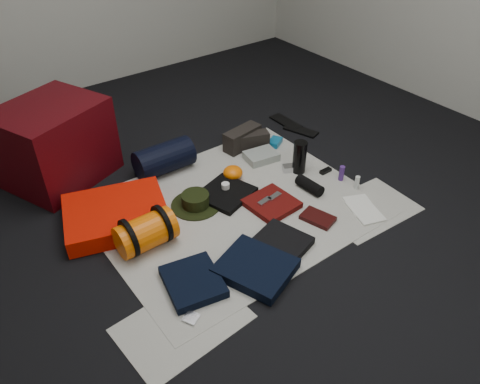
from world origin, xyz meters
TOP-DOWN VIEW (x-y plane):
  - floor at (0.00, 0.00)m, footprint 4.50×4.50m
  - newspaper_mat at (0.00, 0.00)m, footprint 1.60×1.30m
  - newspaper_sheet_front_left at (-0.70, -0.55)m, footprint 0.61×0.44m
  - newspaper_sheet_front_right at (0.65, -0.50)m, footprint 0.60×0.43m
  - red_cabinet at (-0.71, 0.96)m, footprint 0.77×0.71m
  - sleeping_pad at (-0.63, 0.31)m, footprint 0.69×0.62m
  - stuff_sack at (-0.58, 0.02)m, footprint 0.32×0.19m
  - sack_strap_left at (-0.68, 0.02)m, footprint 0.02×0.22m
  - sack_strap_right at (-0.48, 0.02)m, footprint 0.03×0.22m
  - navy_duffel at (-0.14, 0.60)m, footprint 0.39×0.21m
  - boonie_brim at (-0.18, 0.16)m, footprint 0.33×0.33m
  - boonie_crown at (-0.18, 0.16)m, footprint 0.17×0.17m
  - hiking_boot_left at (0.47, 0.53)m, footprint 0.31×0.15m
  - hiking_boot_right at (0.51, 0.48)m, footprint 0.26×0.17m
  - flip_flop_left at (0.98, 0.45)m, footprint 0.18×0.28m
  - flip_flop_right at (0.98, 0.63)m, footprint 0.11×0.29m
  - trousers_navy_a at (-0.54, -0.38)m, footprint 0.32×0.35m
  - trousers_navy_b at (-0.23, -0.50)m, footprint 0.43×0.45m
  - trousers_charcoal at (0.01, -0.43)m, footprint 0.31×0.34m
  - black_tshirt at (0.03, 0.13)m, footprint 0.39×0.37m
  - red_shirt at (0.19, -0.13)m, footprint 0.29×0.29m
  - orange_stuff_sack at (0.18, 0.26)m, footprint 0.16×0.16m
  - first_aid_pouch at (0.47, 0.32)m, footprint 0.24×0.20m
  - water_bottle at (0.59, 0.05)m, footprint 0.11×0.11m
  - speaker at (0.49, -0.15)m, footprint 0.09×0.19m
  - compact_camera at (0.54, 0.09)m, footprint 0.12×0.10m
  - cyan_case at (0.69, 0.42)m, footprint 0.14×0.13m
  - toiletry_purple at (0.74, -0.19)m, footprint 0.05×0.05m
  - toiletry_clear at (0.75, -0.32)m, footprint 0.04×0.04m
  - paperback_book at (0.33, -0.39)m, footprint 0.17×0.22m
  - map_booklet at (0.61, -0.52)m, footprint 0.22×0.26m
  - map_printout at (0.63, -0.46)m, footprint 0.22×0.25m
  - sunglasses at (0.72, -0.07)m, footprint 0.09×0.04m
  - key_cluster at (-0.66, -0.55)m, footprint 0.09×0.09m
  - tape_roll at (0.05, 0.16)m, footprint 0.05×0.05m
  - energy_bar_a at (0.15, -0.11)m, footprint 0.10×0.05m
  - energy_bar_b at (0.23, -0.11)m, footprint 0.10×0.05m

SIDE VIEW (x-z plane):
  - floor at x=0.00m, z-range -0.02..0.00m
  - newspaper_sheet_front_left at x=-0.70m, z-range 0.00..0.00m
  - newspaper_sheet_front_right at x=0.65m, z-range 0.00..0.00m
  - newspaper_mat at x=0.00m, z-range 0.00..0.01m
  - flip_flop_left at x=0.98m, z-range 0.00..0.01m
  - flip_flop_right at x=0.98m, z-range 0.00..0.02m
  - map_printout at x=0.63m, z-range 0.01..0.01m
  - boonie_brim at x=-0.18m, z-range 0.01..0.01m
  - key_cluster at x=-0.66m, z-range 0.01..0.02m
  - map_booklet at x=0.61m, z-range 0.01..0.02m
  - sunglasses at x=0.72m, z-range 0.01..0.03m
  - paperback_book at x=0.33m, z-range 0.01..0.03m
  - black_tshirt at x=0.03m, z-range 0.01..0.04m
  - red_shirt at x=0.19m, z-range 0.01..0.04m
  - cyan_case at x=0.69m, z-range 0.01..0.04m
  - compact_camera at x=0.54m, z-range 0.01..0.05m
  - trousers_charcoal at x=0.01m, z-range 0.01..0.05m
  - trousers_navy_a at x=-0.54m, z-range 0.01..0.05m
  - first_aid_pouch at x=0.47m, z-range 0.01..0.06m
  - trousers_navy_b at x=-0.23m, z-range 0.01..0.06m
  - speaker at x=0.49m, z-range 0.01..0.08m
  - orange_stuff_sack at x=0.18m, z-range 0.01..0.09m
  - energy_bar_a at x=0.15m, z-range 0.04..0.06m
  - energy_bar_b at x=0.23m, z-range 0.04..0.06m
  - toiletry_clear at x=0.75m, z-range 0.01..0.10m
  - boonie_crown at x=-0.18m, z-range 0.01..0.09m
  - tape_roll at x=0.05m, z-range 0.04..0.07m
  - toiletry_purple at x=0.74m, z-range 0.01..0.11m
  - sleeping_pad at x=-0.63m, z-range 0.01..0.11m
  - hiking_boot_right at x=0.51m, z-range 0.01..0.13m
  - hiking_boot_left at x=0.47m, z-range 0.01..0.15m
  - stuff_sack at x=-0.58m, z-range 0.01..0.19m
  - navy_duffel at x=-0.14m, z-range 0.01..0.21m
  - sack_strap_left at x=-0.68m, z-range 0.01..0.22m
  - sack_strap_right at x=-0.48m, z-range 0.01..0.22m
  - water_bottle at x=0.59m, z-range 0.01..0.23m
  - red_cabinet at x=-0.71m, z-range 0.00..0.52m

